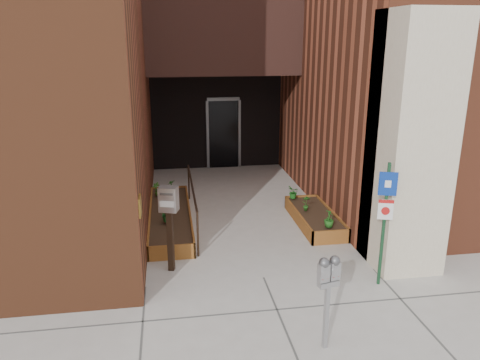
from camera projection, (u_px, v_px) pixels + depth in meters
name	position (u px, v px, depth m)	size (l,w,h in m)	color
ground	(264.00, 278.00, 8.03)	(80.00, 80.00, 0.00)	#9E9991
planter_left	(170.00, 218.00, 10.31)	(0.90, 3.60, 0.30)	brown
planter_right	(315.00, 218.00, 10.31)	(0.80, 2.20, 0.30)	brown
handrail	(192.00, 191.00, 10.16)	(0.04, 3.34, 0.90)	black
parking_meter	(329.00, 278.00, 5.93)	(0.31, 0.17, 1.33)	#959497
sign_post	(385.00, 212.00, 7.45)	(0.28, 0.11, 2.10)	#153A20
payment_dropbox	(169.00, 211.00, 7.98)	(0.36, 0.31, 1.55)	black
shrub_left_a	(167.00, 214.00, 9.64)	(0.31, 0.31, 0.35)	#164E1A
shrub_left_b	(172.00, 202.00, 10.30)	(0.21, 0.21, 0.38)	#27631C
shrub_left_c	(172.00, 188.00, 11.23)	(0.22, 0.22, 0.38)	#205C1A
shrub_left_d	(156.00, 189.00, 11.20)	(0.18, 0.18, 0.33)	#2D611B
shrub_right_a	(329.00, 219.00, 9.35)	(0.20, 0.20, 0.36)	#1F5819
shrub_right_b	(306.00, 203.00, 10.25)	(0.18, 0.18, 0.35)	#26611B
shrub_right_c	(293.00, 192.00, 11.03)	(0.28, 0.28, 0.31)	#1C631C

